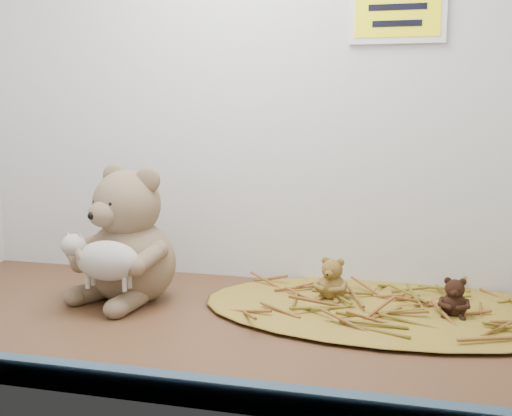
% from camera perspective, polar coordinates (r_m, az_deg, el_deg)
% --- Properties ---
extents(alcove_shell, '(1.20, 0.60, 0.90)m').
position_cam_1_polar(alcove_shell, '(1.14, -3.74, 13.27)').
color(alcove_shell, '#462A18').
rests_on(alcove_shell, ground).
extents(front_rail, '(1.19, 0.02, 0.04)m').
position_cam_1_polar(front_rail, '(0.86, -11.53, -14.94)').
color(front_rail, '#355166').
rests_on(front_rail, shelf_floor).
extents(straw_bed, '(0.68, 0.40, 0.01)m').
position_cam_1_polar(straw_bed, '(1.19, 11.83, -8.78)').
color(straw_bed, olive).
rests_on(straw_bed, shelf_floor).
extents(main_teddy, '(0.28, 0.28, 0.26)m').
position_cam_1_polar(main_teddy, '(1.23, -11.12, -2.23)').
color(main_teddy, '#7C644C').
rests_on(main_teddy, shelf_floor).
extents(toy_lamb, '(0.15, 0.09, 0.10)m').
position_cam_1_polar(toy_lamb, '(1.15, -13.05, -4.59)').
color(toy_lamb, beige).
rests_on(toy_lamb, main_teddy).
extents(mini_teddy_tan, '(0.08, 0.08, 0.08)m').
position_cam_1_polar(mini_teddy_tan, '(1.20, 6.80, -6.10)').
color(mini_teddy_tan, olive).
rests_on(mini_teddy_tan, straw_bed).
extents(mini_teddy_brown, '(0.06, 0.06, 0.07)m').
position_cam_1_polar(mini_teddy_brown, '(1.15, 17.23, -7.41)').
color(mini_teddy_brown, black).
rests_on(mini_teddy_brown, straw_bed).
extents(wall_sign, '(0.16, 0.01, 0.11)m').
position_cam_1_polar(wall_sign, '(1.30, 12.48, 17.02)').
color(wall_sign, '#FEF60C').
rests_on(wall_sign, back_wall).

